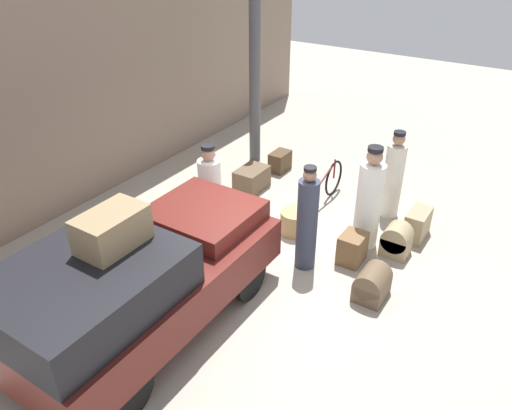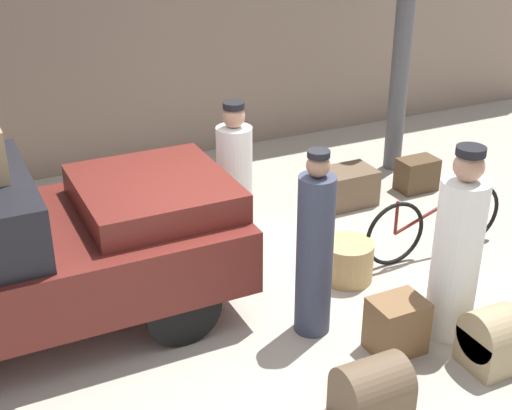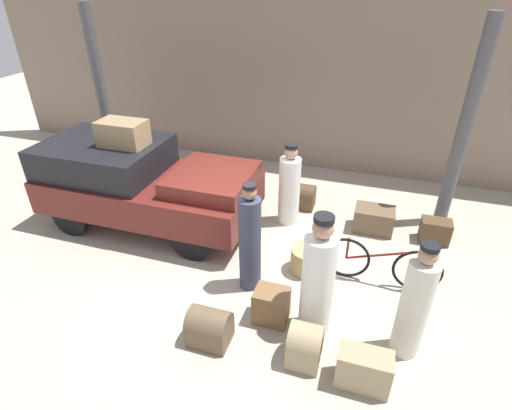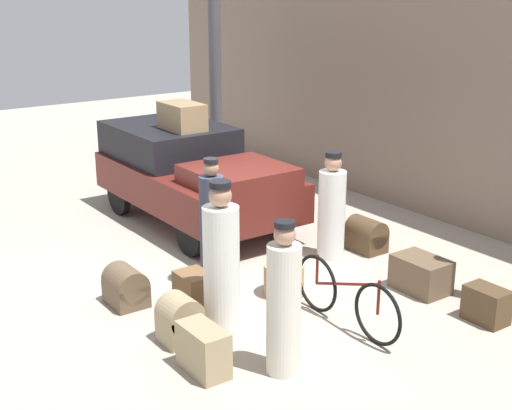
# 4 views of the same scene
# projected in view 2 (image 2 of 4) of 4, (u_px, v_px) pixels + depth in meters

# --- Properties ---
(ground_plane) EXTENTS (30.00, 30.00, 0.00)m
(ground_plane) POSITION_uv_depth(u_px,v_px,m) (247.00, 304.00, 7.00)
(ground_plane) COLOR #A89E8E
(station_building_facade) EXTENTS (16.00, 0.15, 4.50)m
(station_building_facade) POSITION_uv_depth(u_px,v_px,m) (114.00, 3.00, 9.33)
(station_building_facade) COLOR gray
(station_building_facade) RESTS_ON ground
(canopy_pillar_right) EXTENTS (0.25, 0.25, 3.75)m
(canopy_pillar_right) POSITION_uv_depth(u_px,v_px,m) (403.00, 35.00, 9.33)
(canopy_pillar_right) COLOR #4C4C51
(canopy_pillar_right) RESTS_ON ground
(bicycle) EXTENTS (1.79, 0.04, 0.78)m
(bicycle) POSITION_uv_depth(u_px,v_px,m) (435.00, 223.00, 7.74)
(bicycle) COLOR black
(bicycle) RESTS_ON ground
(wicker_basket) EXTENTS (0.53, 0.53, 0.42)m
(wicker_basket) POSITION_uv_depth(u_px,v_px,m) (347.00, 261.00, 7.33)
(wicker_basket) COLOR tan
(wicker_basket) RESTS_ON ground
(conductor_in_dark_uniform) EXTENTS (0.40, 0.40, 1.61)m
(conductor_in_dark_uniform) POSITION_uv_depth(u_px,v_px,m) (235.00, 178.00, 7.97)
(conductor_in_dark_uniform) COLOR white
(conductor_in_dark_uniform) RESTS_ON ground
(porter_standing_middle) EXTENTS (0.42, 0.42, 1.82)m
(porter_standing_middle) POSITION_uv_depth(u_px,v_px,m) (457.00, 253.00, 6.24)
(porter_standing_middle) COLOR white
(porter_standing_middle) RESTS_ON ground
(porter_lifting_near_truck) EXTENTS (0.33, 0.33, 1.77)m
(porter_lifting_near_truck) POSITION_uv_depth(u_px,v_px,m) (315.00, 251.00, 6.27)
(porter_lifting_near_truck) COLOR #33384C
(porter_lifting_near_truck) RESTS_ON ground
(trunk_barrel_dark) EXTENTS (0.57, 0.41, 0.51)m
(trunk_barrel_dark) POSITION_uv_depth(u_px,v_px,m) (223.00, 194.00, 8.73)
(trunk_barrel_dark) COLOR #4C3823
(trunk_barrel_dark) RESTS_ON ground
(trunk_large_brown) EXTENTS (0.54, 0.43, 0.51)m
(trunk_large_brown) POSITION_uv_depth(u_px,v_px,m) (372.00, 391.00, 5.49)
(trunk_large_brown) COLOR brown
(trunk_large_brown) RESTS_ON ground
(trunk_wicker_pale) EXTENTS (0.72, 0.50, 0.46)m
(trunk_wicker_pale) POSITION_uv_depth(u_px,v_px,m) (346.00, 187.00, 8.96)
(trunk_wicker_pale) COLOR brown
(trunk_wicker_pale) RESTS_ON ground
(trunk_umber_medium) EXTENTS (0.47, 0.37, 0.51)m
(trunk_umber_medium) POSITION_uv_depth(u_px,v_px,m) (397.00, 326.00, 6.24)
(trunk_umber_medium) COLOR brown
(trunk_umber_medium) RESTS_ON ground
(suitcase_small_leather) EXTENTS (0.51, 0.33, 0.43)m
(suitcase_small_leather) POSITION_uv_depth(u_px,v_px,m) (417.00, 174.00, 9.35)
(suitcase_small_leather) COLOR #4C3823
(suitcase_small_leather) RESTS_ON ground
(suitcase_black_upright) EXTENTS (0.40, 0.44, 0.57)m
(suitcase_black_upright) POSITION_uv_depth(u_px,v_px,m) (491.00, 340.00, 6.02)
(suitcase_black_upright) COLOR #9E8966
(suitcase_black_upright) RESTS_ON ground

